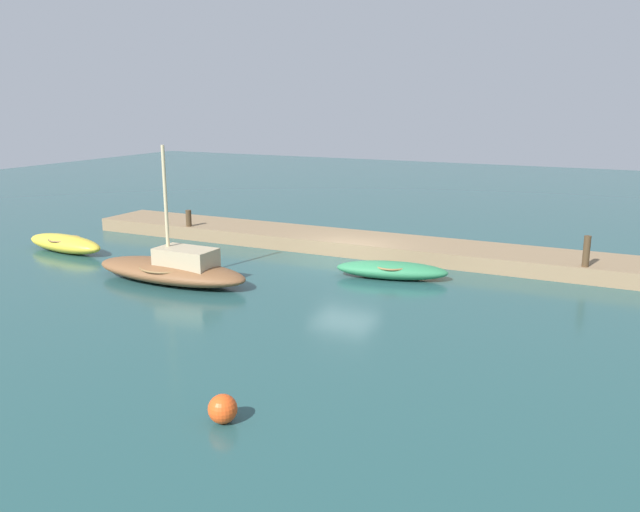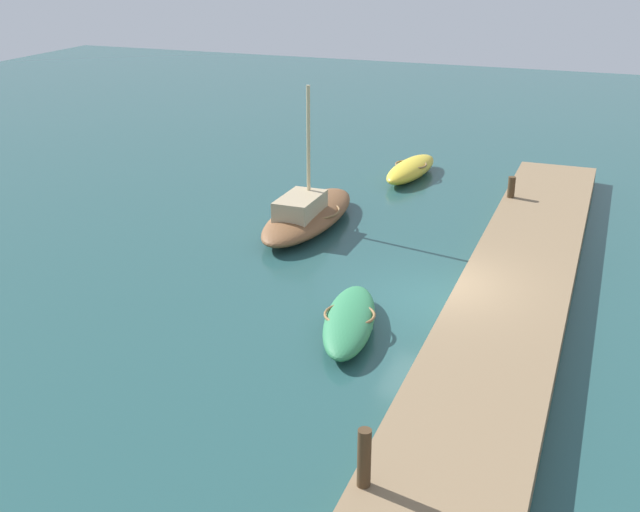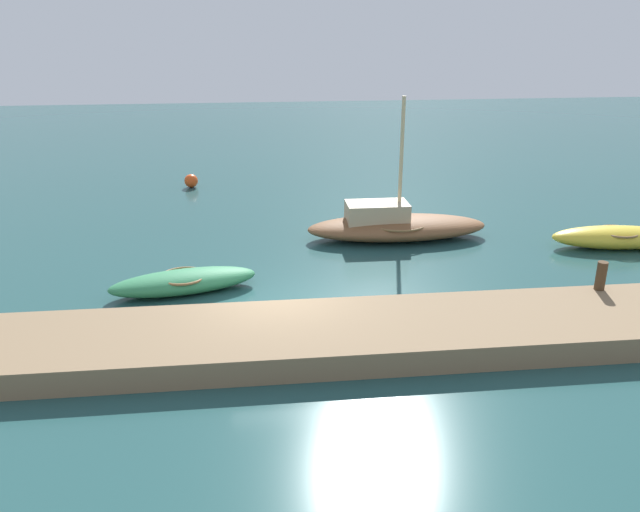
{
  "view_description": "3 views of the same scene",
  "coord_description": "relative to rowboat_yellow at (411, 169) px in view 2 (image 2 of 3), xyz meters",
  "views": [
    {
      "loc": [
        -9.93,
        22.67,
        6.17
      ],
      "look_at": [
        0.08,
        2.09,
        0.67
      ],
      "focal_mm": 36.65,
      "sensor_mm": 36.0,
      "label": 1
    },
    {
      "loc": [
        -18.86,
        -3.92,
        8.99
      ],
      "look_at": [
        -0.65,
        3.01,
        1.11
      ],
      "focal_mm": 44.24,
      "sensor_mm": 36.0,
      "label": 2
    },
    {
      "loc": [
        -0.59,
        -14.75,
        7.07
      ],
      "look_at": [
        1.28,
        1.75,
        0.81
      ],
      "focal_mm": 36.0,
      "sensor_mm": 36.0,
      "label": 3
    }
  ],
  "objects": [
    {
      "name": "ground_plane",
      "position": [
        -11.12,
        -3.57,
        -0.36
      ],
      "size": [
        84.0,
        84.0,
        0.0
      ],
      "primitive_type": "plane",
      "color": "#234C4C"
    },
    {
      "name": "dock_platform",
      "position": [
        -11.12,
        -5.56,
        -0.07
      ],
      "size": [
        26.1,
        2.87,
        0.58
      ],
      "primitive_type": "cube",
      "color": "#846B4C",
      "rests_on": "ground_plane"
    },
    {
      "name": "rowboat_yellow",
      "position": [
        0.0,
        0.0,
        0.0
      ],
      "size": [
        4.31,
        1.68,
        0.72
      ],
      "rotation": [
        0.0,
        0.0,
        -0.11
      ],
      "color": "gold",
      "rests_on": "ground_plane"
    },
    {
      "name": "rowboat_green",
      "position": [
        -13.59,
        -2.03,
        -0.05
      ],
      "size": [
        4.12,
        2.02,
        0.61
      ],
      "rotation": [
        0.0,
        0.0,
        0.21
      ],
      "color": "#2D7A4C",
      "rests_on": "ground_plane"
    },
    {
      "name": "sailboat_brown",
      "position": [
        -6.93,
        1.73,
        0.11
      ],
      "size": [
        6.06,
        2.14,
        4.7
      ],
      "rotation": [
        0.0,
        0.0,
        -0.01
      ],
      "color": "brown",
      "rests_on": "ground_plane"
    },
    {
      "name": "mooring_post_mid_west",
      "position": [
        -19.76,
        -4.38,
        0.76
      ],
      "size": [
        0.23,
        0.23,
        1.08
      ],
      "primitive_type": "cylinder",
      "color": "#47331E",
      "rests_on": "dock_platform"
    },
    {
      "name": "mooring_post_mid_east",
      "position": [
        -3.05,
        -4.38,
        0.59
      ],
      "size": [
        0.25,
        0.25,
        0.74
      ],
      "primitive_type": "cylinder",
      "color": "#47331E",
      "rests_on": "dock_platform"
    }
  ]
}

